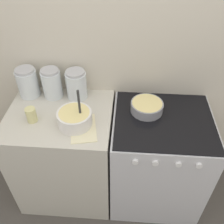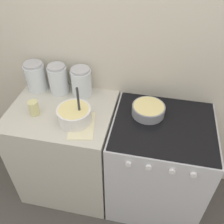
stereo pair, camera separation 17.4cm
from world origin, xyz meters
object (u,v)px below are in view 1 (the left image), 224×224
at_px(storage_jar_left, 28,84).
at_px(mixing_bowl, 75,118).
at_px(baking_pan, 147,107).
at_px(storage_jar_right, 77,86).
at_px(stove, 157,160).
at_px(tin_can, 31,115).
at_px(storage_jar_middle, 52,85).

bearing_deg(storage_jar_left, mixing_bowl, -36.73).
distance_m(baking_pan, storage_jar_right, 0.55).
xyz_separation_m(mixing_bowl, storage_jar_left, (-0.42, 0.31, 0.04)).
relative_size(mixing_bowl, baking_pan, 1.24).
relative_size(baking_pan, storage_jar_right, 1.01).
distance_m(mixing_bowl, storage_jar_left, 0.52).
distance_m(stove, storage_jar_left, 1.19).
distance_m(stove, tin_can, 1.06).
bearing_deg(baking_pan, tin_can, -168.48).
height_order(storage_jar_left, storage_jar_middle, storage_jar_middle).
height_order(mixing_bowl, baking_pan, mixing_bowl).
xyz_separation_m(mixing_bowl, storage_jar_right, (-0.04, 0.31, 0.04)).
relative_size(stove, tin_can, 8.48).
bearing_deg(stove, mixing_bowl, -171.37).
bearing_deg(storage_jar_right, baking_pan, -14.01).
height_order(stove, storage_jar_left, storage_jar_left).
relative_size(stove, storage_jar_left, 3.93).
xyz_separation_m(storage_jar_left, tin_can, (0.11, -0.29, -0.05)).
distance_m(baking_pan, storage_jar_left, 0.92).
bearing_deg(baking_pan, stove, -34.31).
xyz_separation_m(stove, baking_pan, (-0.12, 0.08, 0.50)).
xyz_separation_m(stove, mixing_bowl, (-0.62, -0.09, 0.52)).
relative_size(baking_pan, storage_jar_middle, 1.00).
xyz_separation_m(stove, storage_jar_middle, (-0.84, 0.22, 0.56)).
distance_m(storage_jar_left, storage_jar_right, 0.38).
bearing_deg(storage_jar_right, mixing_bowl, -82.68).
bearing_deg(baking_pan, mixing_bowl, -160.10).
bearing_deg(stove, storage_jar_right, 161.67).
relative_size(baking_pan, tin_can, 2.18).
relative_size(mixing_bowl, storage_jar_middle, 1.24).
bearing_deg(storage_jar_left, tin_can, -69.52).
distance_m(storage_jar_middle, storage_jar_right, 0.19).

